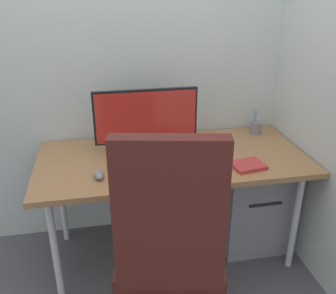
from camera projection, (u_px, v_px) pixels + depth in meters
name	position (u px, v px, depth m)	size (l,w,h in m)	color
ground_plane	(172.00, 251.00, 2.56)	(8.00, 8.00, 0.00)	#4C4C51
wall_back	(160.00, 31.00, 2.35)	(3.32, 0.04, 2.80)	#B7C1BC
desk	(173.00, 164.00, 2.29)	(1.62, 0.75, 0.71)	#996B42
office_chair	(170.00, 246.00, 1.65)	(0.59, 0.61, 1.20)	black
filing_cabinet	(248.00, 200.00, 2.59)	(0.43, 0.51, 0.61)	gray
monitor	(146.00, 119.00, 2.24)	(0.62, 0.16, 0.40)	black
keyboard	(166.00, 173.00, 2.05)	(0.46, 0.17, 0.03)	black
mouse	(99.00, 175.00, 2.02)	(0.05, 0.10, 0.04)	slate
pen_holder	(256.00, 127.00, 2.59)	(0.07, 0.07, 0.18)	slate
notebook	(248.00, 165.00, 2.14)	(0.18, 0.14, 0.02)	#B23333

